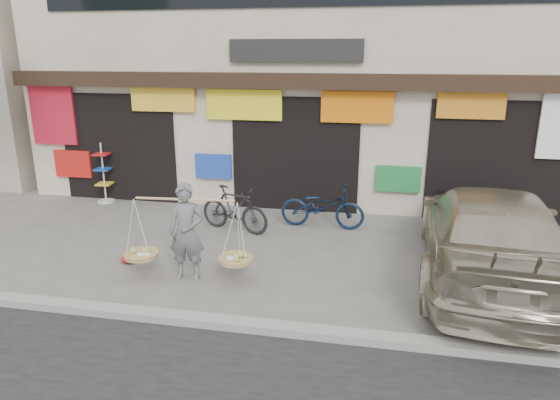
% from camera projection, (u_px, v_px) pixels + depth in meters
% --- Properties ---
extents(ground, '(70.00, 70.00, 0.00)m').
position_uv_depth(ground, '(262.00, 268.00, 8.84)').
color(ground, slate).
rests_on(ground, ground).
extents(kerb, '(70.00, 0.25, 0.12)m').
position_uv_depth(kerb, '(229.00, 323.00, 6.94)').
color(kerb, gray).
rests_on(kerb, ground).
extents(shophouse_block, '(14.00, 6.32, 7.00)m').
position_uv_depth(shophouse_block, '(313.00, 60.00, 13.88)').
color(shophouse_block, beige).
rests_on(shophouse_block, ground).
extents(street_vendor, '(2.18, 0.69, 1.65)m').
position_uv_depth(street_vendor, '(187.00, 236.00, 8.24)').
color(street_vendor, slate).
rests_on(street_vendor, ground).
extents(bike_1, '(1.70, 0.94, 0.98)m').
position_uv_depth(bike_1, '(234.00, 209.00, 10.53)').
color(bike_1, black).
rests_on(bike_1, ground).
extents(bike_2, '(1.83, 0.70, 0.95)m').
position_uv_depth(bike_2, '(322.00, 206.00, 10.76)').
color(bike_2, '#0E1C34').
rests_on(bike_2, ground).
extents(suv, '(2.66, 5.55, 1.56)m').
position_uv_depth(suv, '(489.00, 234.00, 8.29)').
color(suv, '#ABA389').
rests_on(suv, ground).
extents(display_rack, '(0.42, 0.42, 1.52)m').
position_uv_depth(display_rack, '(104.00, 178.00, 12.56)').
color(display_rack, silver).
rests_on(display_rack, ground).
extents(red_bag, '(0.31, 0.25, 0.14)m').
position_uv_depth(red_bag, '(129.00, 259.00, 9.06)').
color(red_bag, red).
rests_on(red_bag, ground).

